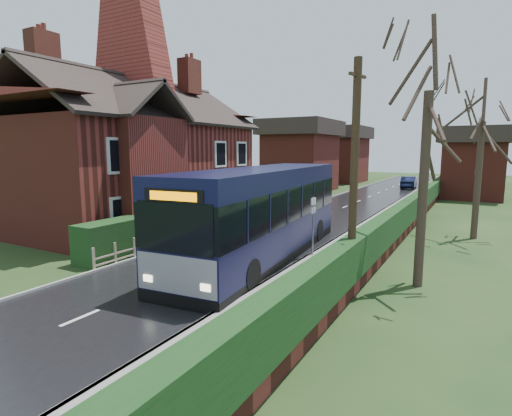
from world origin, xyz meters
The scene contains 18 objects.
ground centered at (0.00, 0.00, 0.00)m, with size 140.00×140.00×0.00m, color #364A1F.
road centered at (0.00, 10.00, 0.01)m, with size 6.00×100.00×0.02m, color black.
pavement centered at (4.25, 10.00, 0.07)m, with size 2.50×100.00×0.14m, color slate.
kerb_right centered at (3.05, 10.00, 0.07)m, with size 0.12×100.00×0.14m, color gray.
kerb_left centered at (-3.05, 10.00, 0.05)m, with size 0.12×100.00×0.10m, color gray.
front_hedge centered at (-3.90, 5.00, 0.80)m, with size 1.20×16.00×1.60m, color black.
picket_fence centered at (-3.15, 5.00, 0.45)m, with size 0.10×16.00×0.90m, color tan, non-canonical shape.
right_wall_hedge centered at (5.80, 10.00, 1.02)m, with size 0.60×50.00×1.80m.
brick_house centered at (-8.73, 4.78, 4.38)m, with size 9.30×14.60×10.30m.
bus centered at (1.32, 1.80, 1.84)m, with size 3.80×12.42×3.72m.
car_silver centered at (-2.80, 3.39, 0.73)m, with size 1.73×4.29×1.46m, color #BDBCC2.
car_green centered at (-1.79, 1.57, 0.59)m, with size 1.66×4.07×1.18m, color black.
car_distant centered at (2.00, 36.28, 0.71)m, with size 1.50×4.31×1.42m, color black.
bus_stop_sign centered at (3.20, 2.70, 1.69)m, with size 0.07×0.39×2.56m.
telegraph_pole centered at (5.80, -0.80, 3.58)m, with size 0.29×0.90×7.07m.
tree_right_near centered at (7.50, 1.16, 6.69)m, with size 4.15×4.15×8.95m.
tree_right_far centered at (9.00, 10.13, 6.22)m, with size 4.31×4.31×8.33m.
tree_house_side centered at (-9.43, 10.00, 7.51)m, with size 4.42×4.42×10.05m.
Camera 1 is at (9.03, -12.52, 4.46)m, focal length 28.00 mm.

